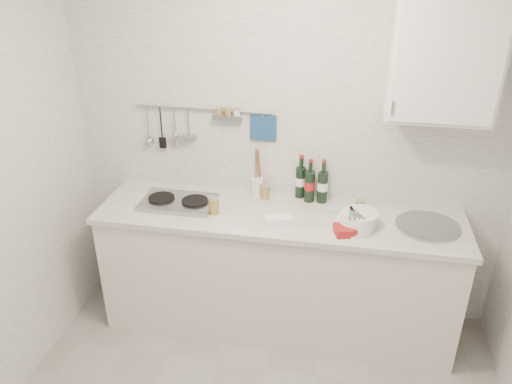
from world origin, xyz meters
TOP-DOWN VIEW (x-y plane):
  - back_wall at (0.00, 1.40)m, footprint 3.00×0.02m
  - counter at (0.01, 1.10)m, footprint 2.44×0.64m
  - wall_rail at (-0.60, 1.37)m, footprint 0.98×0.09m
  - wall_cabinet at (0.90, 1.22)m, footprint 0.60×0.38m
  - plate_stack_hob at (-0.80, 1.12)m, footprint 0.28×0.28m
  - plate_stack_sink at (0.50, 1.01)m, footprint 0.29×0.28m
  - wine_bottles at (0.18, 1.34)m, footprint 0.23×0.13m
  - butter_dish at (0.02, 0.96)m, footprint 0.20×0.13m
  - strawberry_punnet at (0.44, 0.92)m, footprint 0.16×0.16m
  - utensil_crock at (-0.19, 1.35)m, footprint 0.09×0.09m
  - jar_a at (-0.13, 1.31)m, footprint 0.07×0.07m
  - jar_b at (0.52, 1.24)m, footprint 0.06×0.06m
  - jar_c at (0.45, 1.15)m, footprint 0.06×0.06m
  - jar_d at (-0.42, 1.02)m, footprint 0.07×0.07m

SIDE VIEW (x-z plane):
  - counter at x=0.01m, z-range -0.05..0.92m
  - plate_stack_hob at x=-0.80m, z-range 0.92..0.95m
  - strawberry_punnet at x=0.44m, z-range 0.92..0.97m
  - butter_dish at x=0.02m, z-range 0.92..0.97m
  - jar_c at x=0.45m, z-range 0.92..0.99m
  - jar_b at x=0.52m, z-range 0.92..1.00m
  - plate_stack_sink at x=0.50m, z-range 0.91..1.03m
  - jar_a at x=-0.13m, z-range 0.92..1.02m
  - jar_d at x=-0.42m, z-range 0.92..1.04m
  - utensil_crock at x=-0.19m, z-range 0.82..1.19m
  - wine_bottles at x=0.18m, z-range 0.92..1.23m
  - back_wall at x=0.00m, z-range 0.00..2.50m
  - wall_rail at x=-0.60m, z-range 1.26..1.60m
  - wall_cabinet at x=0.90m, z-range 1.60..2.30m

